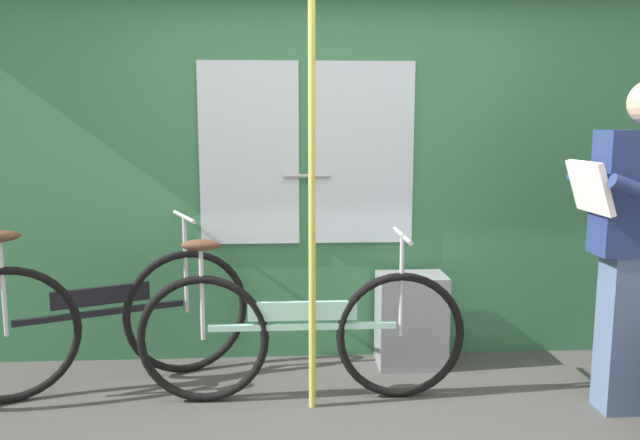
% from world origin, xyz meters
% --- Properties ---
extents(train_door_wall, '(5.10, 0.28, 2.26)m').
position_xyz_m(train_door_wall, '(-0.01, 1.12, 1.18)').
color(train_door_wall, '#387A4C').
rests_on(train_door_wall, ground_plane).
extents(bicycle_near_door, '(1.74, 0.44, 0.90)m').
position_xyz_m(bicycle_near_door, '(-0.26, 0.45, 0.37)').
color(bicycle_near_door, black).
rests_on(bicycle_near_door, ground_plane).
extents(bicycle_leaning_behind, '(1.58, 0.74, 0.95)m').
position_xyz_m(bicycle_leaning_behind, '(-1.36, 0.68, 0.39)').
color(bicycle_leaning_behind, black).
rests_on(bicycle_leaning_behind, ground_plane).
extents(passenger_reading_newspaper, '(0.57, 0.49, 1.68)m').
position_xyz_m(passenger_reading_newspaper, '(1.42, 0.23, 0.89)').
color(passenger_reading_newspaper, slate).
rests_on(passenger_reading_newspaper, ground_plane).
extents(trash_bin_by_wall, '(0.41, 0.28, 0.57)m').
position_xyz_m(trash_bin_by_wall, '(0.42, 0.90, 0.28)').
color(trash_bin_by_wall, gray).
rests_on(trash_bin_by_wall, ground_plane).
extents(handrail_pole, '(0.04, 0.04, 2.22)m').
position_xyz_m(handrail_pole, '(-0.20, 0.36, 1.11)').
color(handrail_pole, '#C6C14C').
rests_on(handrail_pole, ground_plane).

